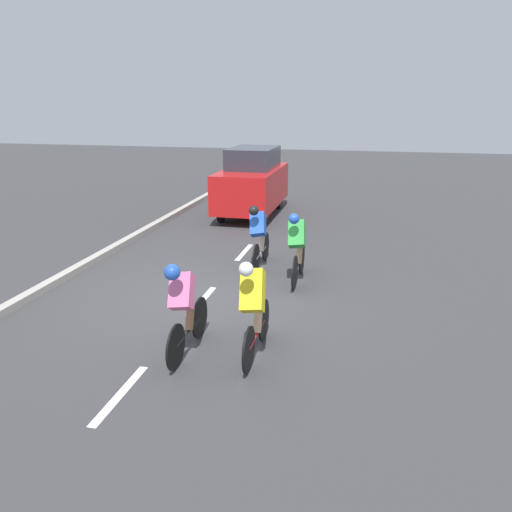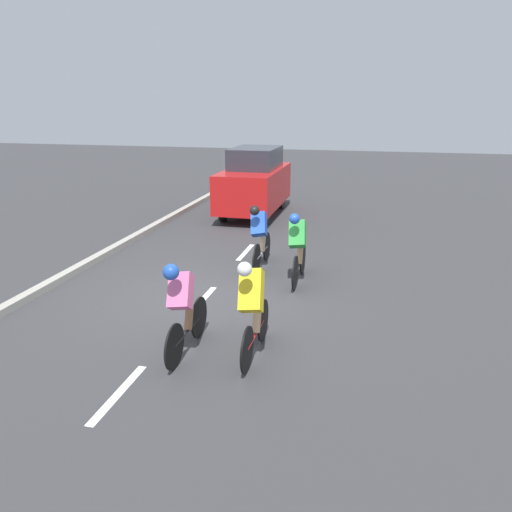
% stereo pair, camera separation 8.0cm
% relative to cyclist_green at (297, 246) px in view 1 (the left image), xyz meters
% --- Properties ---
extents(ground_plane, '(60.00, 60.00, 0.00)m').
position_rel_cyclist_green_xyz_m(ground_plane, '(1.57, 1.25, -0.77)').
color(ground_plane, '#38383A').
extents(lane_stripe_near, '(0.12, 1.40, 0.01)m').
position_rel_cyclist_green_xyz_m(lane_stripe_near, '(1.57, 4.61, -0.77)').
color(lane_stripe_near, white).
rests_on(lane_stripe_near, ground).
extents(lane_stripe_mid, '(0.12, 1.40, 0.01)m').
position_rel_cyclist_green_xyz_m(lane_stripe_mid, '(1.57, 1.41, -0.77)').
color(lane_stripe_mid, white).
rests_on(lane_stripe_mid, ground).
extents(lane_stripe_far, '(0.12, 1.40, 0.01)m').
position_rel_cyclist_green_xyz_m(lane_stripe_far, '(1.57, -1.79, -0.77)').
color(lane_stripe_far, white).
rests_on(lane_stripe_far, ground).
extents(curb, '(0.20, 26.72, 0.14)m').
position_rel_cyclist_green_xyz_m(curb, '(4.77, 1.41, -0.70)').
color(curb, '#A8A399').
rests_on(curb, ground).
extents(cyclist_green, '(0.38, 1.70, 1.49)m').
position_rel_cyclist_green_xyz_m(cyclist_green, '(0.00, 0.00, 0.00)').
color(cyclist_green, black).
rests_on(cyclist_green, ground).
extents(cyclist_pink, '(0.39, 1.66, 1.47)m').
position_rel_cyclist_green_xyz_m(cyclist_pink, '(1.14, 3.42, 0.00)').
color(cyclist_pink, black).
rests_on(cyclist_pink, ground).
extents(cyclist_blue, '(0.41, 1.67, 1.46)m').
position_rel_cyclist_green_xyz_m(cyclist_blue, '(0.96, -0.73, -0.01)').
color(cyclist_blue, black).
rests_on(cyclist_blue, ground).
extents(cyclist_yellow, '(0.39, 1.64, 1.53)m').
position_rel_cyclist_green_xyz_m(cyclist_yellow, '(0.14, 3.27, 0.02)').
color(cyclist_yellow, black).
rests_on(cyclist_yellow, ground).
extents(support_car, '(1.70, 3.89, 2.15)m').
position_rel_cyclist_green_xyz_m(support_car, '(2.37, -5.99, 0.30)').
color(support_car, black).
rests_on(support_car, ground).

